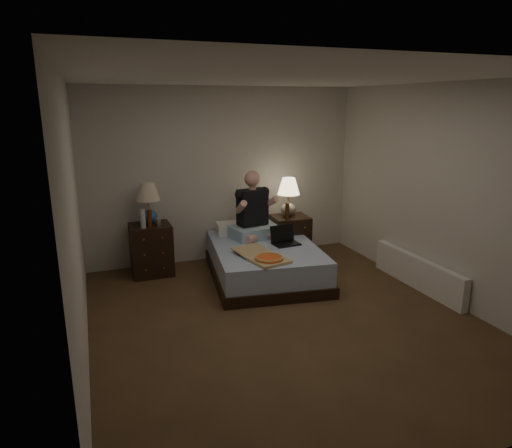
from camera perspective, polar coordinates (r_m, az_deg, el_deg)
name	(u,v)px	position (r m, az deg, el deg)	size (l,w,h in m)	color
floor	(285,320)	(5.04, 3.66, -11.90)	(4.00, 4.50, 0.00)	brown
ceiling	(290,77)	(4.50, 4.21, 17.82)	(4.00, 4.50, 0.00)	white
wall_back	(224,175)	(6.69, -4.07, 6.11)	(4.00, 2.50, 0.00)	beige
wall_front	(452,290)	(2.81, 23.30, -7.63)	(4.00, 2.50, 0.00)	beige
wall_left	(75,225)	(4.22, -21.68, -0.15)	(4.50, 2.50, 0.00)	beige
wall_right	(445,194)	(5.72, 22.54, 3.50)	(4.50, 2.50, 0.00)	beige
bed	(265,261)	(6.11, 1.11, -4.67)	(1.33, 1.77, 0.44)	#5C7DB8
nightstand_left	(151,250)	(6.34, -12.95, -3.13)	(0.53, 0.48, 0.69)	black
nightstand_right	(290,238)	(6.75, 4.25, -1.78)	(0.51, 0.46, 0.67)	black
lamp_left	(148,203)	(6.25, -13.30, 2.54)	(0.32, 0.32, 0.56)	#2A4C9B
lamp_right	(288,197)	(6.64, 4.08, 3.39)	(0.32, 0.32, 0.56)	gray
water_bottle	(143,219)	(6.07, -13.96, 0.65)	(0.07, 0.07, 0.25)	silver
soda_can	(158,222)	(6.16, -12.12, 0.25)	(0.07, 0.07, 0.10)	#A9A9A4
beer_bottle_left	(150,219)	(6.10, -13.16, 0.66)	(0.06, 0.06, 0.23)	#57230C
beer_bottle_right	(287,211)	(6.49, 3.92, 1.62)	(0.06, 0.06, 0.23)	#4E280B
person	(254,205)	(6.30, -0.22, 2.44)	(0.66, 0.52, 0.93)	black
laptop	(286,236)	(6.05, 3.81, -1.50)	(0.34, 0.28, 0.24)	black
pizza_box	(269,259)	(5.41, 1.65, -4.36)	(0.40, 0.76, 0.08)	tan
radiator	(418,273)	(6.12, 19.55, -5.75)	(0.10, 1.60, 0.40)	white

